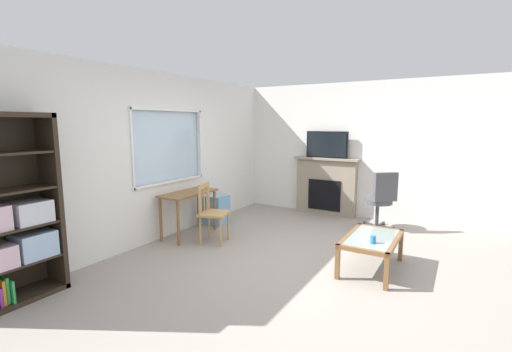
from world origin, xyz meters
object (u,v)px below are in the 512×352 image
Objects in this scene: wooden_chair at (212,212)px; office_chair at (381,197)px; desk_under_window at (189,199)px; plastic_drawer_unit at (216,209)px; fireplace at (326,186)px; bookshelf at (7,223)px; tv at (327,145)px; coffee_table at (372,241)px; sippy_cup at (373,239)px.

office_chair reaches higher than wooden_chair.
desk_under_window reaches higher than plastic_drawer_unit.
office_chair is at bearing -114.31° from fireplace.
bookshelf reaches higher than plastic_drawer_unit.
tv reaches higher than coffee_table.
tv reaches higher than plastic_drawer_unit.
bookshelf reaches higher than wooden_chair.
tv is at bearing 66.45° from office_chair.
tv is (2.48, -0.90, 0.92)m from wooden_chair.
tv is (-0.02, 0.00, 0.82)m from fireplace.
wooden_chair is at bearing -97.10° from desk_under_window.
office_chair reaches higher than desk_under_window.
bookshelf is 1.94× the size of desk_under_window.
office_chair is (4.44, -2.68, -0.26)m from bookshelf.
wooden_chair is at bearing 89.39° from sippy_cup.
desk_under_window is 0.76× the size of fireplace.
tv is at bearing -19.96° from wooden_chair.
desk_under_window is at bearing 88.23° from sippy_cup.
wooden_chair is 2.37m from sippy_cup.
coffee_table is at bearing -47.87° from bookshelf.
tv is 9.17× the size of sippy_cup.
coffee_table is (-2.28, -1.41, -1.03)m from tv.
fireplace reaches higher than sippy_cup.
wooden_chair reaches higher than plastic_drawer_unit.
plastic_drawer_unit is 0.63× the size of tv.
plastic_drawer_unit is at bearing 77.75° from coffee_table.
bookshelf is at bearing 132.13° from coffee_table.
wooden_chair is at bearing -14.34° from bookshelf.
plastic_drawer_unit reaches higher than sippy_cup.
fireplace is 2.93m from sippy_cup.
fireplace is 2.70m from coffee_table.
fireplace reaches higher than desk_under_window.
plastic_drawer_unit is at bearing 34.30° from wooden_chair.
wooden_chair is 10.00× the size of sippy_cup.
wooden_chair is 2.85m from office_chair.
fireplace is at bearing 0.00° from tv.
desk_under_window is (2.52, -0.11, -0.22)m from bookshelf.
wooden_chair reaches higher than desk_under_window.
tv reaches higher than wooden_chair.
bookshelf reaches higher than office_chair.
tv is at bearing -30.36° from desk_under_window.
fireplace is 1.29× the size of office_chair.
bookshelf is 2.56m from wooden_chair.
plastic_drawer_unit is at bearing 113.81° from office_chair.
tv reaches higher than sippy_cup.
desk_under_window is 1.19× the size of tv.
wooden_chair is at bearing 160.18° from fireplace.
coffee_table is at bearing -148.25° from tv.
bookshelf is 3.66× the size of plastic_drawer_unit.
office_chair is 11.11× the size of sippy_cup.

